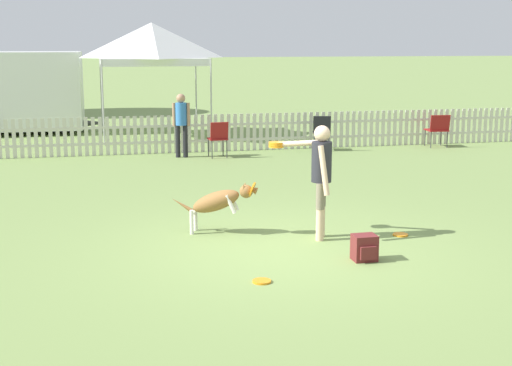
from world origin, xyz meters
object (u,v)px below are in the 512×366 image
at_px(folding_chair_center, 322,130).
at_px(folding_chair_blue_left, 218,136).
at_px(folding_chair_green_right, 438,128).
at_px(spectator_standing, 181,120).
at_px(backpack_on_grass, 365,248).
at_px(equipment_trailer, 7,91).
at_px(leaping_dog, 219,201).
at_px(frisbee_near_handler, 262,281).
at_px(canopy_tent_main, 152,44).
at_px(frisbee_near_dog, 400,235).
at_px(handler_person, 319,169).

bearing_deg(folding_chair_center, folding_chair_blue_left, 26.04).
relative_size(folding_chair_green_right, spectator_standing, 0.57).
xyz_separation_m(backpack_on_grass, equipment_trailer, (-5.75, 14.42, 1.12)).
bearing_deg(leaping_dog, frisbee_near_handler, 26.21).
xyz_separation_m(leaping_dog, canopy_tent_main, (0.01, 10.92, 2.18)).
relative_size(folding_chair_blue_left, folding_chair_center, 0.96).
distance_m(folding_chair_blue_left, canopy_tent_main, 4.82).
bearing_deg(spectator_standing, folding_chair_green_right, -166.09).
bearing_deg(spectator_standing, canopy_tent_main, -72.56).
distance_m(canopy_tent_main, spectator_standing, 4.28).
xyz_separation_m(frisbee_near_handler, folding_chair_blue_left, (1.06, 8.96, 0.51)).
xyz_separation_m(leaping_dog, folding_chair_green_right, (7.06, 7.17, 0.03)).
distance_m(leaping_dog, folding_chair_blue_left, 6.85).
relative_size(leaping_dog, folding_chair_green_right, 1.41).
distance_m(canopy_tent_main, equipment_trailer, 4.77).
bearing_deg(folding_chair_blue_left, canopy_tent_main, -78.54).
height_order(leaping_dog, spectator_standing, spectator_standing).
bearing_deg(frisbee_near_handler, folding_chair_green_right, 53.44).
height_order(frisbee_near_handler, backpack_on_grass, backpack_on_grass).
bearing_deg(folding_chair_center, canopy_tent_main, -27.47).
height_order(folding_chair_blue_left, folding_chair_green_right, folding_chair_blue_left).
relative_size(frisbee_near_dog, spectator_standing, 0.14).
xyz_separation_m(frisbee_near_handler, spectator_standing, (0.22, 9.23, 0.89)).
xyz_separation_m(spectator_standing, equipment_trailer, (-4.51, 5.72, 0.37)).
xyz_separation_m(folding_chair_center, folding_chair_green_right, (3.16, -0.07, -0.03)).
xyz_separation_m(handler_person, canopy_tent_main, (-1.30, 11.47, 1.66)).
distance_m(handler_person, folding_chair_center, 8.23).
bearing_deg(handler_person, folding_chair_center, 5.01).
bearing_deg(backpack_on_grass, canopy_tent_main, 97.05).
bearing_deg(canopy_tent_main, handler_person, -83.54).
bearing_deg(leaping_dog, backpack_on_grass, 66.40).
relative_size(canopy_tent_main, spectator_standing, 2.15).
distance_m(leaping_dog, folding_chair_green_right, 10.06).
distance_m(frisbee_near_handler, folding_chair_blue_left, 9.03).
relative_size(folding_chair_blue_left, canopy_tent_main, 0.27).
bearing_deg(folding_chair_green_right, frisbee_near_dog, 65.60).
bearing_deg(folding_chair_green_right, canopy_tent_main, -22.30).
distance_m(frisbee_near_handler, backpack_on_grass, 1.56).
xyz_separation_m(backpack_on_grass, canopy_tent_main, (-1.56, 12.60, 2.50)).
bearing_deg(canopy_tent_main, leaping_dog, -90.04).
relative_size(frisbee_near_dog, backpack_on_grass, 0.65).
xyz_separation_m(canopy_tent_main, spectator_standing, (0.32, -3.89, -1.75)).
distance_m(frisbee_near_handler, spectator_standing, 9.28).
bearing_deg(handler_person, leaping_dog, 90.38).
xyz_separation_m(folding_chair_green_right, spectator_standing, (-6.73, -0.14, 0.39)).
bearing_deg(canopy_tent_main, folding_chair_center, -43.36).
xyz_separation_m(backpack_on_grass, folding_chair_blue_left, (-0.39, 8.43, 0.36)).
bearing_deg(backpack_on_grass, spectator_standing, 98.09).
bearing_deg(folding_chair_blue_left, leaping_dog, 76.01).
relative_size(backpack_on_grass, spectator_standing, 0.22).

